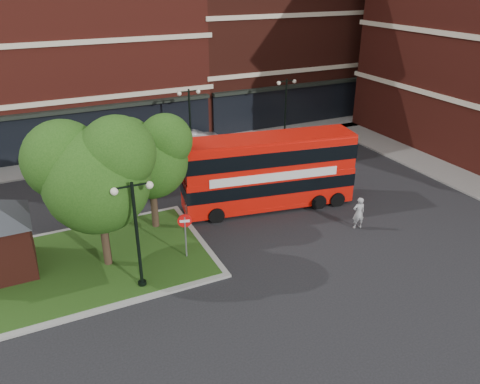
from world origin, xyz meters
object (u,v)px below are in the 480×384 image
car_silver (140,148)px  bus (268,167)px  woman (359,213)px  car_white (197,140)px

car_silver → bus: bearing=-155.7°
woman → car_silver: 17.42m
bus → woman: bearing=-45.1°
woman → car_white: size_ratio=0.44×
car_white → woman: bearing=-171.5°
woman → car_white: woman is taller
car_silver → car_white: 4.50m
bus → woman: (3.10, -4.36, -1.56)m
bus → woman: 5.57m
car_silver → car_white: (4.50, 0.00, -0.02)m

